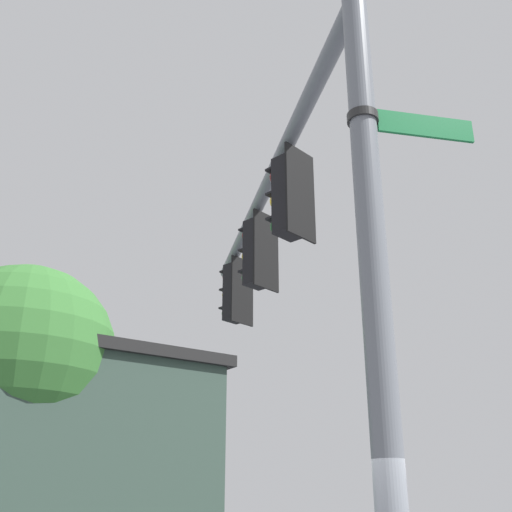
% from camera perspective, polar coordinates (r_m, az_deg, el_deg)
% --- Properties ---
extents(signal_pole, '(0.23, 0.23, 7.25)m').
position_cam_1_polar(signal_pole, '(5.01, 10.75, -4.48)').
color(signal_pole, slate).
rests_on(signal_pole, ground).
extents(mast_arm, '(4.48, 6.23, 0.20)m').
position_cam_1_polar(mast_arm, '(9.48, 0.96, 6.18)').
color(mast_arm, slate).
extents(traffic_light_nearest_pole, '(0.54, 0.49, 1.31)m').
position_cam_1_polar(traffic_light_nearest_pole, '(8.03, 2.92, 5.31)').
color(traffic_light_nearest_pole, black).
extents(traffic_light_mid_inner, '(0.54, 0.49, 1.31)m').
position_cam_1_polar(traffic_light_mid_inner, '(9.72, 0.06, 0.24)').
color(traffic_light_mid_inner, black).
extents(traffic_light_mid_outer, '(0.54, 0.49, 1.31)m').
position_cam_1_polar(traffic_light_mid_outer, '(11.48, -1.93, -3.30)').
color(traffic_light_mid_outer, black).
extents(street_name_sign, '(1.00, 0.75, 0.22)m').
position_cam_1_polar(street_name_sign, '(5.86, 12.35, 11.60)').
color(street_name_sign, '#147238').
extents(tree_by_storefront, '(4.45, 4.45, 7.94)m').
position_cam_1_polar(tree_by_storefront, '(16.67, -20.14, -8.35)').
color(tree_by_storefront, '#4C3823').
rests_on(tree_by_storefront, ground).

